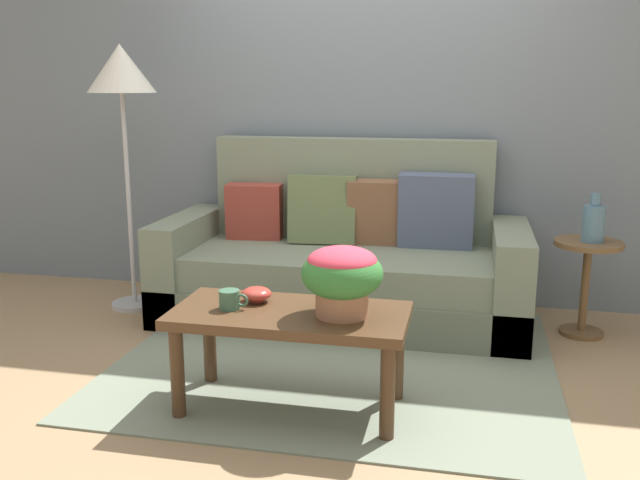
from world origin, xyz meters
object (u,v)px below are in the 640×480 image
(side_table, at_px, (586,270))
(snack_bowl, at_px, (256,294))
(coffee_table, at_px, (290,326))
(potted_plant, at_px, (342,274))
(coffee_mug, at_px, (230,300))
(table_vase, at_px, (594,222))
(floor_lamp, at_px, (122,83))
(couch, at_px, (344,263))

(side_table, distance_m, snack_bowl, 2.03)
(coffee_table, relative_size, potted_plant, 2.97)
(coffee_table, bearing_deg, potted_plant, -3.53)
(coffee_table, bearing_deg, coffee_mug, -173.17)
(table_vase, bearing_deg, floor_lamp, -178.89)
(potted_plant, distance_m, snack_bowl, 0.46)
(floor_lamp, bearing_deg, snack_bowl, -42.98)
(couch, xyz_separation_m, snack_bowl, (-0.18, -1.25, 0.16))
(floor_lamp, relative_size, snack_bowl, 12.07)
(coffee_table, relative_size, floor_lamp, 0.62)
(coffee_mug, height_order, table_vase, table_vase)
(side_table, distance_m, potted_plant, 1.80)
(couch, distance_m, floor_lamp, 1.79)
(table_vase, bearing_deg, side_table, 125.73)
(floor_lamp, height_order, snack_bowl, floor_lamp)
(coffee_table, height_order, side_table, side_table)
(side_table, relative_size, table_vase, 2.02)
(coffee_mug, bearing_deg, coffee_table, 6.83)
(coffee_table, xyz_separation_m, side_table, (1.44, 1.29, -0.00))
(potted_plant, height_order, table_vase, table_vase)
(side_table, relative_size, potted_plant, 1.61)
(coffee_table, xyz_separation_m, table_vase, (1.45, 1.28, 0.29))
(couch, xyz_separation_m, potted_plant, (0.24, -1.36, 0.31))
(coffee_table, xyz_separation_m, potted_plant, (0.24, -0.01, 0.26))
(table_vase, bearing_deg, snack_bowl, -144.00)
(couch, xyz_separation_m, coffee_table, (-0.00, -1.34, 0.05))
(coffee_mug, distance_m, snack_bowl, 0.15)
(couch, relative_size, potted_plant, 6.37)
(table_vase, bearing_deg, coffee_mug, -142.75)
(potted_plant, xyz_separation_m, coffee_mug, (-0.50, -0.02, -0.14))
(coffee_table, xyz_separation_m, floor_lamp, (-1.40, 1.22, 1.06))
(floor_lamp, bearing_deg, coffee_mug, -47.94)
(potted_plant, bearing_deg, floor_lamp, 142.91)
(floor_lamp, distance_m, table_vase, 2.96)
(snack_bowl, xyz_separation_m, table_vase, (1.64, 1.19, 0.17))
(coffee_table, height_order, coffee_mug, coffee_mug)
(coffee_table, bearing_deg, couch, 89.97)
(coffee_table, distance_m, coffee_mug, 0.29)
(coffee_table, height_order, floor_lamp, floor_lamp)
(side_table, bearing_deg, coffee_mug, -142.16)
(side_table, xyz_separation_m, floor_lamp, (-2.84, -0.07, 1.06))
(couch, bearing_deg, snack_bowl, -98.30)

